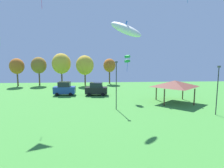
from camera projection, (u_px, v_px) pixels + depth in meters
name	position (u px, v px, depth m)	size (l,w,h in m)	color
kite_flying_6	(127.00, 59.00, 34.41)	(1.04, 1.04, 2.86)	green
kite_flying_11	(125.00, 29.00, 18.89)	(3.33, 3.38, 2.25)	white
parked_car_leftmost	(64.00, 89.00, 38.43)	(4.10, 2.02, 2.60)	#234299
parked_car_second_from_left	(96.00, 89.00, 38.30)	(4.32, 2.30, 2.48)	black
park_pavilion	(175.00, 84.00, 32.20)	(6.07, 5.59, 3.60)	brown
light_post_0	(116.00, 83.00, 27.86)	(0.36, 0.20, 6.80)	#2D2D33
light_post_1	(218.00, 87.00, 25.24)	(0.36, 0.20, 6.32)	#2D2D33
treeline_tree_0	(17.00, 66.00, 49.57)	(3.54, 3.54, 6.94)	brown
treeline_tree_1	(39.00, 65.00, 50.93)	(3.82, 3.82, 7.26)	brown
treeline_tree_2	(61.00, 64.00, 50.93)	(4.75, 4.75, 8.20)	brown
treeline_tree_3	(85.00, 65.00, 50.80)	(4.50, 4.50, 7.67)	brown
treeline_tree_4	(109.00, 66.00, 53.85)	(3.30, 3.30, 6.81)	brown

